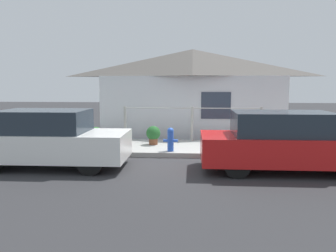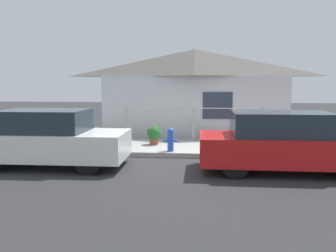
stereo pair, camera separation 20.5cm
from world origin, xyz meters
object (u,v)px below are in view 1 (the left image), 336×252
object	(u,v)px
potted_plant_near_hydrant	(153,134)
potted_plant_by_fence	(96,134)
car_left	(49,139)
fire_hydrant	(171,139)
car_right	(286,142)

from	to	relation	value
potted_plant_near_hydrant	potted_plant_by_fence	distance (m)	1.98
car_left	potted_plant_by_fence	distance (m)	2.79
car_left	potted_plant_near_hydrant	distance (m)	3.54
fire_hydrant	potted_plant_by_fence	world-z (taller)	fire_hydrant
car_left	potted_plant_by_fence	bearing A→B (deg)	81.04
car_right	fire_hydrant	world-z (taller)	car_right
fire_hydrant	car_left	bearing A→B (deg)	-152.48
car_left	car_right	distance (m)	5.95
potted_plant_by_fence	potted_plant_near_hydrant	bearing A→B (deg)	-3.79
car_left	fire_hydrant	xyz separation A→B (m)	(3.02, 1.57, -0.22)
car_left	car_right	xyz separation A→B (m)	(5.95, 0.00, -0.01)
car_left	car_right	world-z (taller)	car_left
fire_hydrant	potted_plant_by_fence	xyz separation A→B (m)	(-2.62, 1.18, -0.06)
car_right	potted_plant_by_fence	xyz separation A→B (m)	(-5.55, 2.75, -0.28)
car_right	potted_plant_near_hydrant	bearing A→B (deg)	144.02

